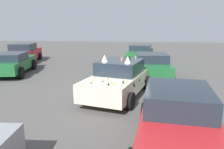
{
  "coord_description": "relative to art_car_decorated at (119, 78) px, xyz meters",
  "views": [
    {
      "loc": [
        -9.04,
        -0.61,
        2.95
      ],
      "look_at": [
        0.0,
        0.3,
        0.9
      ],
      "focal_mm": 35.69,
      "sensor_mm": 36.0,
      "label": 1
    }
  ],
  "objects": [
    {
      "name": "ground_plane",
      "position": [
        -0.02,
        0.01,
        -0.73
      ],
      "size": [
        60.0,
        60.0,
        0.0
      ],
      "primitive_type": "plane",
      "color": "#514F4C"
    },
    {
      "name": "art_car_decorated",
      "position": [
        0.0,
        0.0,
        0.0
      ],
      "size": [
        4.75,
        2.89,
        1.75
      ],
      "rotation": [
        0.0,
        0.0,
        2.87
      ],
      "color": "beige",
      "rests_on": "ground"
    },
    {
      "name": "parked_sedan_near_left",
      "position": [
        3.17,
        -1.54,
        -0.01
      ],
      "size": [
        4.37,
        2.15,
        1.43
      ],
      "rotation": [
        0.0,
        0.0,
        0.04
      ],
      "color": "#1E602D",
      "rests_on": "ground"
    },
    {
      "name": "parked_sedan_far_right",
      "position": [
        7.78,
        8.16,
        0.01
      ],
      "size": [
        4.34,
        2.46,
        1.49
      ],
      "rotation": [
        0.0,
        0.0,
        0.15
      ],
      "color": "red",
      "rests_on": "ground"
    },
    {
      "name": "parked_sedan_far_left",
      "position": [
        8.83,
        -1.11,
        -0.02
      ],
      "size": [
        4.11,
        2.39,
        1.38
      ],
      "rotation": [
        0.0,
        0.0,
        -0.15
      ],
      "color": "#1E602D",
      "rests_on": "ground"
    },
    {
      "name": "parked_sedan_row_back_far",
      "position": [
        3.52,
        6.73,
        -0.05
      ],
      "size": [
        4.43,
        2.48,
        1.31
      ],
      "rotation": [
        0.0,
        0.0,
        0.17
      ],
      "color": "#1E602D",
      "rests_on": "ground"
    },
    {
      "name": "parked_sedan_behind_right",
      "position": [
        -3.91,
        -1.69,
        -0.02
      ],
      "size": [
        4.46,
        2.36,
        1.42
      ],
      "rotation": [
        0.0,
        0.0,
        3.02
      ],
      "color": "red",
      "rests_on": "ground"
    }
  ]
}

